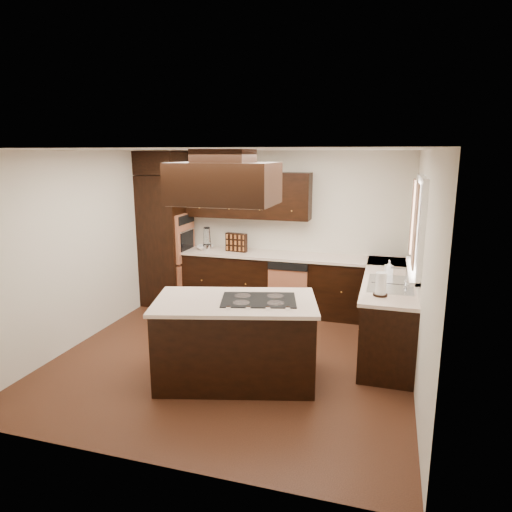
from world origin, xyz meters
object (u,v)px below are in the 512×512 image
object	(u,v)px
range_hood	(224,183)
spice_rack	(236,242)
oven_column	(166,240)
island	(236,342)

from	to	relation	value
range_hood	spice_rack	world-z (taller)	range_hood
oven_column	range_hood	bearing A→B (deg)	-50.26
island	oven_column	bearing A→B (deg)	116.47
oven_column	spice_rack	size ratio (longest dim) A/B	5.97
spice_rack	range_hood	bearing A→B (deg)	-64.57
oven_column	range_hood	distance (m)	3.13
oven_column	spice_rack	bearing A→B (deg)	4.47
island	range_hood	bearing A→B (deg)	167.71
range_hood	spice_rack	distance (m)	2.68
oven_column	range_hood	world-z (taller)	range_hood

